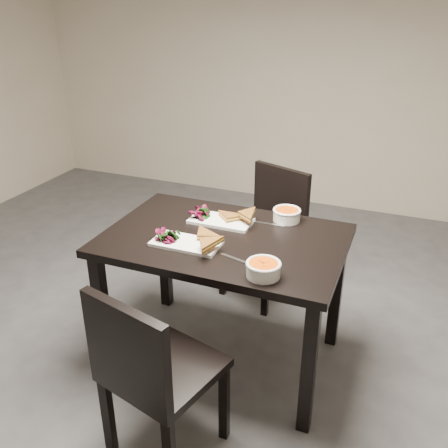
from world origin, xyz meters
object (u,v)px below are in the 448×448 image
at_px(table, 224,254).
at_px(plate_far, 221,221).
at_px(plate_near, 186,243).
at_px(soup_bowl_far, 287,214).
at_px(soup_bowl_near, 263,268).
at_px(chair_near, 150,369).
at_px(chair_far, 270,225).

bearing_deg(table, plate_far, 117.34).
xyz_separation_m(plate_near, soup_bowl_far, (0.38, 0.46, 0.03)).
bearing_deg(soup_bowl_near, plate_near, 162.40).
bearing_deg(chair_near, table, 102.47).
xyz_separation_m(plate_far, soup_bowl_far, (0.32, 0.15, 0.03)).
relative_size(chair_near, soup_bowl_near, 5.52).
bearing_deg(soup_bowl_near, plate_far, 130.51).
height_order(plate_near, soup_bowl_far, soup_bowl_far).
distance_m(chair_near, soup_bowl_near, 0.62).
xyz_separation_m(chair_far, soup_bowl_far, (0.22, -0.46, 0.30)).
bearing_deg(table, plate_near, -132.32).
relative_size(chair_near, plate_near, 2.55).
distance_m(chair_far, plate_far, 0.68).
xyz_separation_m(table, soup_bowl_near, (0.30, -0.29, 0.14)).
height_order(plate_far, soup_bowl_far, soup_bowl_far).
bearing_deg(chair_near, chair_far, 103.00).
relative_size(table, soup_bowl_far, 7.97).
xyz_separation_m(chair_far, plate_near, (-0.15, -0.91, 0.27)).
xyz_separation_m(chair_near, plate_far, (-0.05, 0.88, 0.27)).
height_order(chair_near, chair_far, same).
bearing_deg(chair_near, soup_bowl_far, 90.11).
height_order(chair_far, soup_bowl_far, chair_far).
bearing_deg(chair_far, plate_near, -79.08).
xyz_separation_m(table, plate_far, (-0.08, 0.15, 0.11)).
height_order(chair_far, soup_bowl_near, chair_far).
relative_size(table, plate_near, 3.60).
bearing_deg(soup_bowl_far, plate_near, -129.70).
height_order(table, plate_near, plate_near).
bearing_deg(soup_bowl_near, soup_bowl_far, 95.61).
xyz_separation_m(soup_bowl_near, plate_far, (-0.38, 0.44, -0.03)).
xyz_separation_m(soup_bowl_near, soup_bowl_far, (-0.06, 0.59, -0.00)).
bearing_deg(chair_near, plate_near, 115.49).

